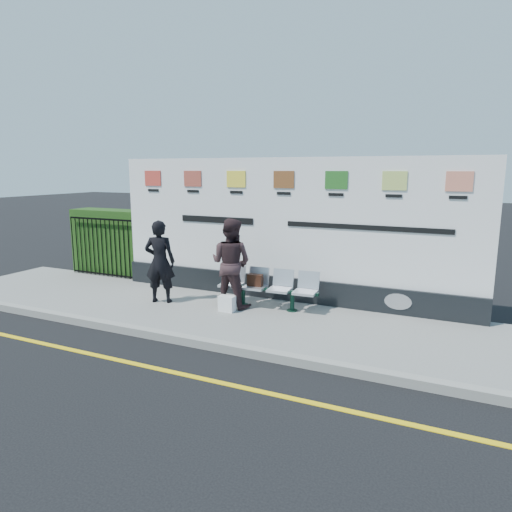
{
  "coord_description": "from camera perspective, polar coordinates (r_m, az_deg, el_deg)",
  "views": [
    {
      "loc": [
        3.95,
        -5.06,
        2.88
      ],
      "look_at": [
        0.37,
        2.69,
        1.25
      ],
      "focal_mm": 32.0,
      "sensor_mm": 36.0,
      "label": 1
    }
  ],
  "objects": [
    {
      "name": "billboard",
      "position": [
        9.67,
        3.58,
        2.1
      ],
      "size": [
        8.0,
        0.3,
        3.0
      ],
      "color": "black",
      "rests_on": "pavement"
    },
    {
      "name": "ground",
      "position": [
        7.04,
        -12.36,
        -13.6
      ],
      "size": [
        80.0,
        80.0,
        0.0
      ],
      "primitive_type": "plane",
      "color": "black"
    },
    {
      "name": "kerb",
      "position": [
        7.76,
        -7.87,
        -10.51
      ],
      "size": [
        14.0,
        0.18,
        0.14
      ],
      "primitive_type": "cube",
      "color": "gray",
      "rests_on": "ground"
    },
    {
      "name": "railing",
      "position": [
        12.5,
        -18.69,
        1.07
      ],
      "size": [
        2.05,
        0.06,
        1.54
      ],
      "primitive_type": null,
      "color": "black",
      "rests_on": "pavement"
    },
    {
      "name": "woman_left",
      "position": [
        9.69,
        -11.92,
        -0.69
      ],
      "size": [
        0.73,
        0.6,
        1.73
      ],
      "primitive_type": "imported",
      "rotation": [
        0.0,
        0.0,
        3.48
      ],
      "color": "black",
      "rests_on": "pavement"
    },
    {
      "name": "pavement",
      "position": [
        8.99,
        -2.68,
        -7.49
      ],
      "size": [
        14.0,
        3.0,
        0.12
      ],
      "primitive_type": "cube",
      "color": "gray",
      "rests_on": "ground"
    },
    {
      "name": "yellow_line",
      "position": [
        7.04,
        -12.37,
        -13.57
      ],
      "size": [
        14.0,
        0.1,
        0.01
      ],
      "primitive_type": "cube",
      "color": "yellow",
      "rests_on": "ground"
    },
    {
      "name": "hedge",
      "position": [
        12.81,
        -17.34,
        1.74
      ],
      "size": [
        2.35,
        0.7,
        1.7
      ],
      "primitive_type": "cube",
      "color": "#214514",
      "rests_on": "pavement"
    },
    {
      "name": "woman_right",
      "position": [
        9.18,
        -3.15,
        -0.88
      ],
      "size": [
        0.9,
        0.72,
        1.81
      ],
      "primitive_type": "imported",
      "rotation": [
        0.0,
        0.0,
        3.1
      ],
      "color": "#342224",
      "rests_on": "pavement"
    },
    {
      "name": "carrier_bag_white",
      "position": [
        9.04,
        -3.65,
        -5.96
      ],
      "size": [
        0.31,
        0.19,
        0.31
      ],
      "primitive_type": "cube",
      "color": "white",
      "rests_on": "pavement"
    },
    {
      "name": "bench",
      "position": [
        9.22,
        1.41,
        -5.21
      ],
      "size": [
        2.04,
        0.64,
        0.43
      ],
      "primitive_type": null,
      "rotation": [
        0.0,
        0.0,
        0.06
      ],
      "color": "silver",
      "rests_on": "pavement"
    },
    {
      "name": "handbag_brown",
      "position": [
        9.22,
        -0.12,
        -3.03
      ],
      "size": [
        0.32,
        0.15,
        0.24
      ],
      "primitive_type": "cube",
      "rotation": [
        0.0,
        0.0,
        0.05
      ],
      "color": "black",
      "rests_on": "bench"
    }
  ]
}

